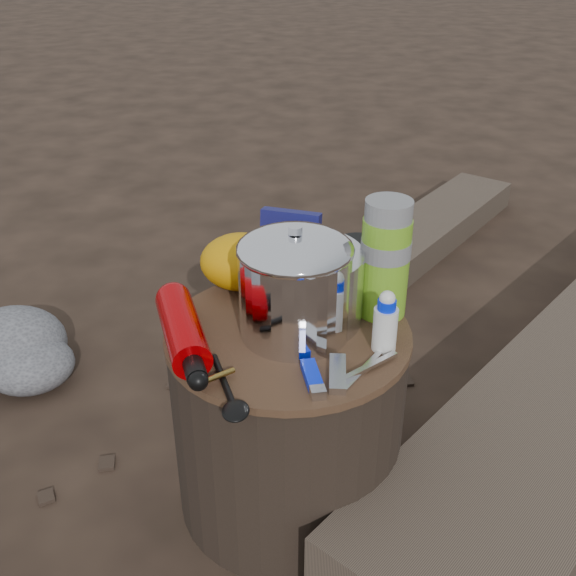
{
  "coord_description": "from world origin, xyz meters",
  "views": [
    {
      "loc": [
        0.02,
        -0.99,
        1.04
      ],
      "look_at": [
        0.0,
        0.0,
        0.48
      ],
      "focal_mm": 42.22,
      "sensor_mm": 36.0,
      "label": 1
    }
  ],
  "objects_px": {
    "camping_pot": "(295,284)",
    "travel_mug": "(357,269)",
    "stump": "(288,418)",
    "thermos": "(385,259)",
    "fuel_bottle": "(182,329)"
  },
  "relations": [
    {
      "from": "camping_pot",
      "to": "travel_mug",
      "type": "xyz_separation_m",
      "value": [
        0.11,
        0.13,
        -0.04
      ]
    },
    {
      "from": "travel_mug",
      "to": "stump",
      "type": "bearing_deg",
      "value": -133.98
    },
    {
      "from": "stump",
      "to": "thermos",
      "type": "distance_m",
      "value": 0.35
    },
    {
      "from": "camping_pot",
      "to": "travel_mug",
      "type": "distance_m",
      "value": 0.18
    },
    {
      "from": "stump",
      "to": "camping_pot",
      "type": "relative_size",
      "value": 2.25
    },
    {
      "from": "camping_pot",
      "to": "fuel_bottle",
      "type": "relative_size",
      "value": 0.71
    },
    {
      "from": "fuel_bottle",
      "to": "thermos",
      "type": "xyz_separation_m",
      "value": [
        0.34,
        0.12,
        0.08
      ]
    },
    {
      "from": "camping_pot",
      "to": "thermos",
      "type": "relative_size",
      "value": 0.88
    },
    {
      "from": "stump",
      "to": "camping_pot",
      "type": "distance_m",
      "value": 0.29
    },
    {
      "from": "thermos",
      "to": "travel_mug",
      "type": "bearing_deg",
      "value": 123.99
    },
    {
      "from": "camping_pot",
      "to": "fuel_bottle",
      "type": "bearing_deg",
      "value": -165.75
    },
    {
      "from": "travel_mug",
      "to": "thermos",
      "type": "bearing_deg",
      "value": -56.01
    },
    {
      "from": "camping_pot",
      "to": "fuel_bottle",
      "type": "distance_m",
      "value": 0.2
    },
    {
      "from": "thermos",
      "to": "fuel_bottle",
      "type": "bearing_deg",
      "value": -161.18
    },
    {
      "from": "stump",
      "to": "fuel_bottle",
      "type": "distance_m",
      "value": 0.29
    }
  ]
}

